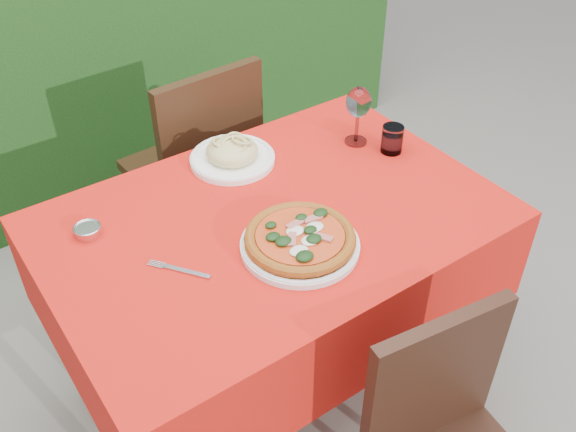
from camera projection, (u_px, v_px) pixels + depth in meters
ground at (275, 380)px, 2.26m from camera, size 60.00×60.00×0.00m
dining_table at (273, 255)px, 1.89m from camera, size 1.26×0.86×0.75m
chair_far at (200, 161)px, 2.40m from camera, size 0.44×0.44×0.92m
pizza_plate at (300, 240)px, 1.67m from camera, size 0.36×0.36×0.06m
pasta_plate at (232, 154)px, 1.99m from camera, size 0.27×0.27×0.08m
water_glass at (392, 140)px, 2.03m from camera, size 0.07×0.07×0.09m
wine_glass at (359, 104)px, 2.01m from camera, size 0.08×0.08×0.20m
fork at (186, 271)px, 1.61m from camera, size 0.13×0.16×0.00m
steel_ramekin at (88, 231)px, 1.72m from camera, size 0.07×0.07×0.03m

